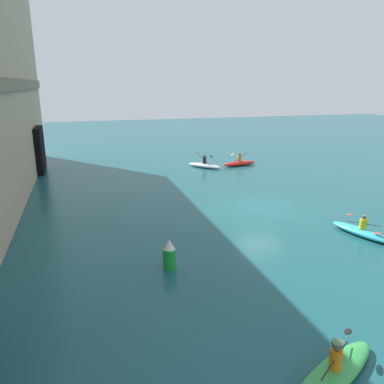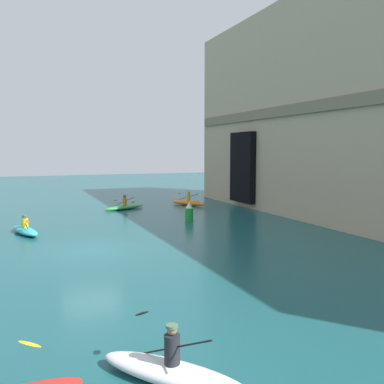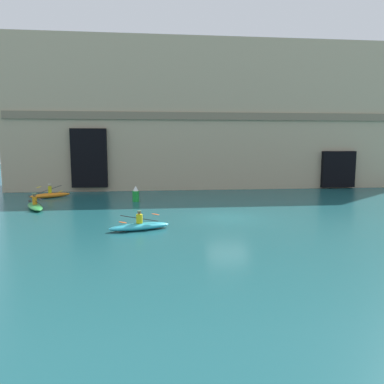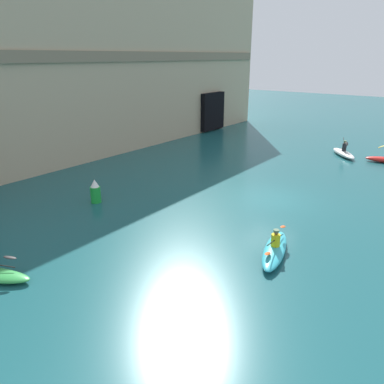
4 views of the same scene
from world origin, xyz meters
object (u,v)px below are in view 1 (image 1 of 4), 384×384
at_px(kayak_green, 334,373).
at_px(kayak_cyan, 362,232).
at_px(kayak_red, 239,163).
at_px(marker_buoy, 169,255).
at_px(kayak_white, 204,165).

relative_size(kayak_green, kayak_cyan, 1.05).
xyz_separation_m(kayak_red, kayak_cyan, (-16.84, 0.92, -0.02)).
bearing_deg(kayak_cyan, kayak_green, 119.55).
bearing_deg(marker_buoy, kayak_white, -22.74).
height_order(kayak_white, kayak_cyan, kayak_white).
height_order(kayak_green, kayak_cyan, kayak_green).
height_order(kayak_cyan, marker_buoy, marker_buoy).
distance_m(kayak_green, kayak_white, 24.81).
height_order(kayak_green, kayak_red, kayak_red).
xyz_separation_m(kayak_red, marker_buoy, (-17.42, 10.64, 0.34)).
bearing_deg(marker_buoy, kayak_cyan, -86.57).
bearing_deg(kayak_white, marker_buoy, -63.00).
height_order(kayak_red, kayak_white, kayak_white).
relative_size(kayak_white, kayak_cyan, 0.89).
relative_size(kayak_red, marker_buoy, 2.84).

